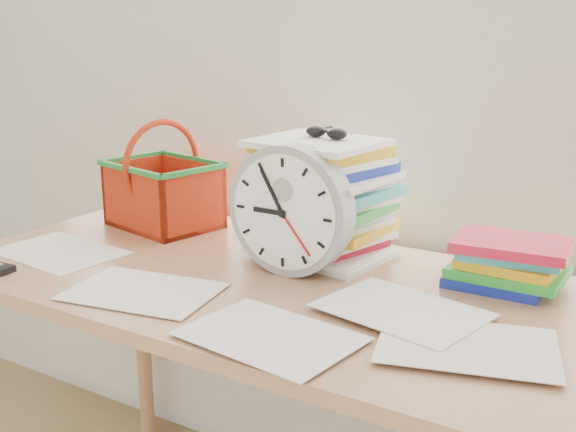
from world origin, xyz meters
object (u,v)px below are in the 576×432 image
Objects in this scene: book_stack at (504,262)px; basket at (163,175)px; paper_stack at (321,199)px; clock at (291,210)px; desk at (264,310)px.

book_stack is 0.88m from basket.
basket is at bearing -179.99° from paper_stack.
clock is 1.02× the size of basket.
clock is 1.14× the size of book_stack.
clock is (0.03, 0.05, 0.21)m from desk.
desk is 5.75× the size of book_stack.
paper_stack is at bearing 11.78° from basket.
book_stack is (0.41, 0.03, -0.08)m from paper_stack.
book_stack is 0.90× the size of basket.
clock is 0.49m from basket.
basket is (-0.47, 0.13, -0.00)m from clock.
book_stack is at bearing 25.89° from desk.
paper_stack is at bearing -176.38° from book_stack.
paper_stack is (0.03, 0.19, 0.21)m from desk.
paper_stack is 0.42m from book_stack.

